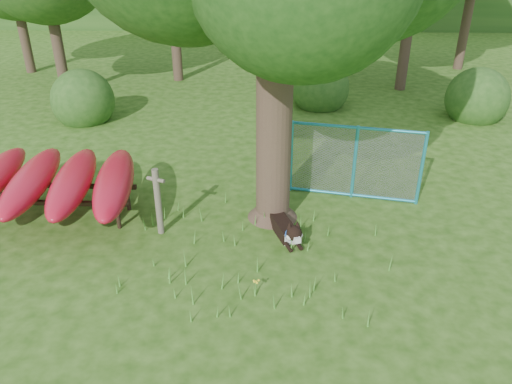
{
  "coord_description": "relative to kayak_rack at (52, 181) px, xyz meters",
  "views": [
    {
      "loc": [
        0.41,
        -6.37,
        5.01
      ],
      "look_at": [
        0.2,
        1.2,
        1.0
      ],
      "focal_mm": 35.0,
      "sensor_mm": 36.0,
      "label": 1
    }
  ],
  "objects": [
    {
      "name": "shrub_right",
      "position": [
        10.17,
        6.07,
        -0.79
      ],
      "size": [
        1.8,
        1.8,
        1.8
      ],
      "primitive_type": "sphere",
      "color": "#244D18",
      "rests_on": "ground"
    },
    {
      "name": "kayak_rack",
      "position": [
        0.0,
        0.0,
        0.0
      ],
      "size": [
        3.38,
        3.05,
        1.03
      ],
      "rotation": [
        0.0,
        0.0,
        -0.01
      ],
      "color": "black",
      "rests_on": "ground"
    },
    {
      "name": "shrub_left",
      "position": [
        -1.33,
        5.57,
        -0.79
      ],
      "size": [
        1.8,
        1.8,
        1.8
      ],
      "primitive_type": "sphere",
      "color": "#244D18",
      "rests_on": "ground"
    },
    {
      "name": "wildflower_clump",
      "position": [
        3.91,
        -2.18,
        -0.6
      ],
      "size": [
        0.11,
        0.1,
        0.24
      ],
      "rotation": [
        0.0,
        0.0,
        -0.06
      ],
      "color": "#509A32",
      "rests_on": "ground"
    },
    {
      "name": "fence_section",
      "position": [
        5.84,
        1.01,
        0.0
      ],
      "size": [
        2.65,
        0.62,
        2.63
      ],
      "rotation": [
        0.0,
        0.0,
        -0.21
      ],
      "color": "#299FC3",
      "rests_on": "ground"
    },
    {
      "name": "wooden_post",
      "position": [
        2.1,
        -0.5,
        -0.1
      ],
      "size": [
        0.35,
        0.2,
        1.3
      ],
      "rotation": [
        0.0,
        0.0,
        -0.38
      ],
      "color": "brown",
      "rests_on": "ground"
    },
    {
      "name": "ground",
      "position": [
        3.67,
        -1.93,
        -0.79
      ],
      "size": [
        80.0,
        80.0,
        0.0
      ],
      "primitive_type": "plane",
      "color": "#22490E",
      "rests_on": "ground"
    },
    {
      "name": "husky_dog",
      "position": [
        4.43,
        -0.65,
        -0.6
      ],
      "size": [
        0.6,
        1.18,
        0.54
      ],
      "rotation": [
        0.0,
        0.0,
        0.34
      ],
      "color": "black",
      "rests_on": "ground"
    },
    {
      "name": "shrub_mid",
      "position": [
        5.67,
        7.07,
        -0.79
      ],
      "size": [
        1.8,
        1.8,
        1.8
      ],
      "primitive_type": "sphere",
      "color": "#244D18",
      "rests_on": "ground"
    }
  ]
}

